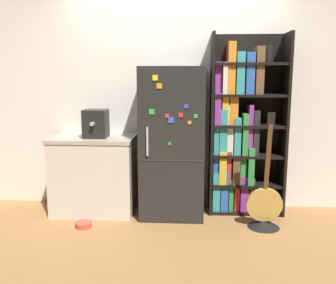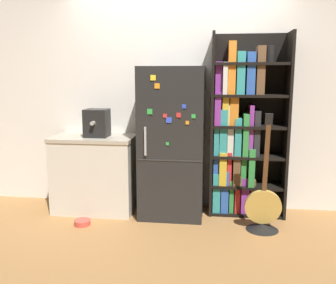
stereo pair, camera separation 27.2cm
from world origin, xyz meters
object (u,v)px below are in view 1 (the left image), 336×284
Objects in this scene: espresso_machine at (96,124)px; guitar at (264,212)px; refrigerator at (173,142)px; pet_bowl at (84,224)px; bookshelf at (239,131)px.

espresso_machine is 2.05m from guitar.
guitar is at bearing -20.03° from refrigerator.
refrigerator reaches higher than pet_bowl.
guitar is 1.88m from pet_bowl.
refrigerator is 5.31× the size of espresso_machine.
espresso_machine is (-0.86, -0.02, 0.21)m from refrigerator.
bookshelf is 1.98m from pet_bowl.
pet_bowl is at bearing -159.53° from bookshelf.
bookshelf reaches higher than pet_bowl.
bookshelf is (0.75, 0.15, 0.11)m from refrigerator.
bookshelf is 11.54× the size of pet_bowl.
refrigerator reaches higher than guitar.
refrigerator is at bearing 27.36° from pet_bowl.
bookshelf is 6.47× the size of espresso_machine.
pet_bowl is at bearing -176.51° from guitar.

